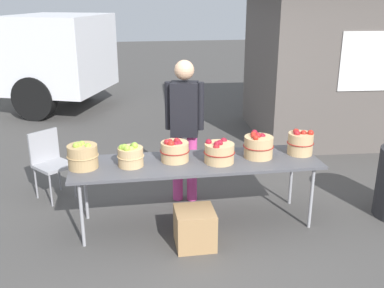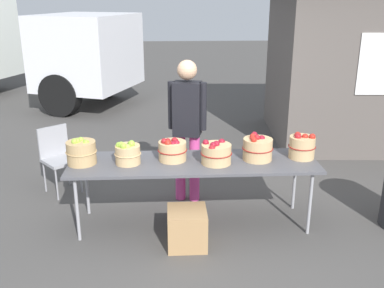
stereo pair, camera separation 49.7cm
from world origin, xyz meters
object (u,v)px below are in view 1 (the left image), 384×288
Objects in this scene: market_table at (196,165)px; apple_basket_red_0 at (175,151)px; apple_basket_red_2 at (258,146)px; produce_crate at (195,228)px; apple_basket_green_0 at (83,156)px; apple_basket_red_3 at (300,143)px; folding_chair at (50,159)px; apple_basket_red_1 at (219,152)px; vendor_adult at (185,121)px; apple_basket_green_1 at (130,155)px.

market_table is 8.33× the size of apple_basket_red_0.
apple_basket_red_2 is 0.85× the size of produce_crate.
apple_basket_red_2 is 1.16m from produce_crate.
apple_basket_red_2 is at bearing 31.70° from produce_crate.
apple_basket_green_0 is 2.41m from apple_basket_red_3.
apple_basket_red_1 is at bearing -67.85° from folding_chair.
vendor_adult is at bearing 112.16° from apple_basket_red_1.
apple_basket_green_0 is at bearing 179.45° from market_table.
apple_basket_green_1 is 0.84× the size of apple_basket_red_1.
apple_basket_red_0 is 0.95× the size of apple_basket_red_1.
apple_basket_green_1 reaches higher than apple_basket_red_1.
apple_basket_green_0 is at bearing -179.00° from apple_basket_red_3.
vendor_adult is at bearing 27.80° from apple_basket_green_0.
produce_crate is at bearing -129.45° from apple_basket_red_1.
produce_crate is at bearing -35.98° from apple_basket_green_1.
apple_basket_red_1 is 0.76m from vendor_adult.
apple_basket_red_1 is 0.40× the size of folding_chair.
apple_basket_red_1 is at bearing -14.54° from apple_basket_red_0.
market_table is at bearing -15.07° from apple_basket_red_0.
apple_basket_red_3 is at bearing -57.35° from folding_chair.
apple_basket_red_2 reaches higher than apple_basket_green_1.
folding_chair is (-1.94, 1.04, -0.36)m from apple_basket_red_1.
market_table is 8.17× the size of apple_basket_green_0.
apple_basket_red_1 is at bearing -2.83° from apple_basket_green_0.
apple_basket_red_2 is at bearing 1.82° from apple_basket_green_1.
apple_basket_green_1 is 0.16× the size of vendor_adult.
vendor_adult is at bearing 141.26° from apple_basket_red_2.
apple_basket_red_3 is (0.97, 0.11, 0.02)m from apple_basket_red_1.
apple_basket_green_0 reaches higher than apple_basket_green_1.
folding_chair is at bearing 151.75° from apple_basket_red_1.
market_table is at bearing 106.30° from vendor_adult.
apple_basket_red_1 is at bearing -14.04° from market_table.
apple_basket_red_2 is 0.96m from vendor_adult.
apple_basket_red_0 is at bearing 165.46° from apple_basket_red_1.
apple_basket_green_0 is 1.32m from vendor_adult.
vendor_adult reaches higher than apple_basket_red_2.
folding_chair is (-1.66, 0.36, -0.53)m from vendor_adult.
apple_basket_red_0 reaches higher than folding_chair.
apple_basket_green_1 is 0.95× the size of apple_basket_red_3.
apple_basket_red_0 is at bearing 84.09° from vendor_adult.
apple_basket_red_2 is 0.50m from apple_basket_red_3.
produce_crate is (1.11, -0.47, -0.68)m from apple_basket_green_0.
folding_chair is at bearing 162.26° from apple_basket_red_3.
apple_basket_red_0 is 0.86m from produce_crate.
market_table is 9.40× the size of apple_basket_green_1.
vendor_adult is at bearing 43.75° from apple_basket_green_1.
produce_crate is at bearing -75.50° from apple_basket_red_0.
apple_basket_red_0 reaches higher than market_table.
apple_basket_green_0 is at bearing -102.28° from folding_chair.
apple_basket_green_0 is at bearing 177.17° from apple_basket_red_1.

